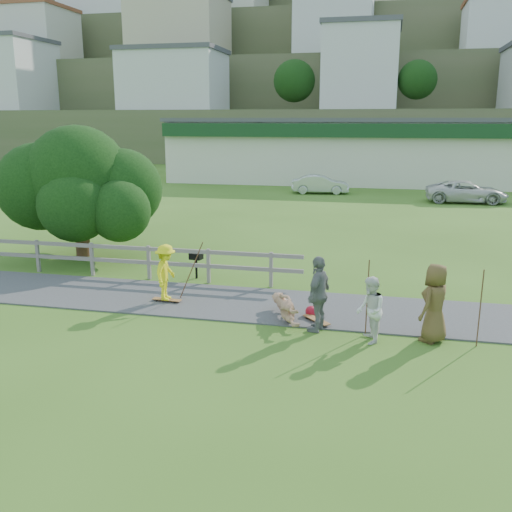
# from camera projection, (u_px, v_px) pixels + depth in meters

# --- Properties ---
(ground) EXTENTS (260.00, 260.00, 0.00)m
(ground) POSITION_uv_depth(u_px,v_px,m) (171.00, 318.00, 14.83)
(ground) COLOR #3A621C
(ground) RESTS_ON ground
(path) EXTENTS (34.00, 3.00, 0.04)m
(path) POSITION_uv_depth(u_px,v_px,m) (190.00, 299.00, 16.25)
(path) COLOR #3B3B3D
(path) RESTS_ON ground
(fence) EXTENTS (15.05, 0.10, 1.10)m
(fence) POSITION_uv_depth(u_px,v_px,m) (75.00, 253.00, 18.79)
(fence) COLOR slate
(fence) RESTS_ON ground
(strip_mall) EXTENTS (32.50, 10.75, 5.10)m
(strip_mall) POSITION_uv_depth(u_px,v_px,m) (372.00, 150.00, 46.46)
(strip_mall) COLOR beige
(strip_mall) RESTS_ON ground
(hillside) EXTENTS (220.00, 67.00, 47.50)m
(hillside) POSITION_uv_depth(u_px,v_px,m) (362.00, 63.00, 97.96)
(hillside) COLOR #4B5934
(hillside) RESTS_ON ground
(skater_rider) EXTENTS (0.60, 1.03, 1.58)m
(skater_rider) POSITION_uv_depth(u_px,v_px,m) (166.00, 276.00, 15.84)
(skater_rider) COLOR yellow
(skater_rider) RESTS_ON ground
(skater_fallen) EXTENTS (1.85, 1.11, 0.67)m
(skater_fallen) POSITION_uv_depth(u_px,v_px,m) (286.00, 307.00, 14.61)
(skater_fallen) COLOR tan
(skater_fallen) RESTS_ON ground
(spectator_a) EXTENTS (0.73, 0.86, 1.55)m
(spectator_a) POSITION_uv_depth(u_px,v_px,m) (370.00, 310.00, 13.03)
(spectator_a) COLOR silver
(spectator_a) RESTS_ON ground
(spectator_b) EXTENTS (0.74, 1.18, 1.87)m
(spectator_b) POSITION_uv_depth(u_px,v_px,m) (319.00, 294.00, 13.72)
(spectator_b) COLOR slate
(spectator_b) RESTS_ON ground
(spectator_c) EXTENTS (0.98, 1.08, 1.85)m
(spectator_c) POSITION_uv_depth(u_px,v_px,m) (435.00, 303.00, 13.06)
(spectator_c) COLOR brown
(spectator_c) RESTS_ON ground
(car_silver) EXTENTS (4.03, 1.83, 1.28)m
(car_silver) POSITION_uv_depth(u_px,v_px,m) (320.00, 184.00, 39.24)
(car_silver) COLOR #B8BCC1
(car_silver) RESTS_ON ground
(car_white) EXTENTS (4.86, 2.30, 1.34)m
(car_white) POSITION_uv_depth(u_px,v_px,m) (466.00, 192.00, 34.95)
(car_white) COLOR silver
(car_white) RESTS_ON ground
(tree) EXTENTS (6.11, 6.11, 4.02)m
(tree) POSITION_uv_depth(u_px,v_px,m) (80.00, 203.00, 21.03)
(tree) COLOR black
(tree) RESTS_ON ground
(bbq) EXTENTS (0.43, 0.35, 0.84)m
(bbq) POSITION_uv_depth(u_px,v_px,m) (196.00, 266.00, 18.38)
(bbq) COLOR black
(bbq) RESTS_ON ground
(longboard_rider) EXTENTS (0.85, 0.27, 0.09)m
(longboard_rider) POSITION_uv_depth(u_px,v_px,m) (167.00, 301.00, 16.02)
(longboard_rider) COLOR brown
(longboard_rider) RESTS_ON ground
(longboard_fallen) EXTENTS (0.78, 0.82, 0.10)m
(longboard_fallen) POSITION_uv_depth(u_px,v_px,m) (316.00, 321.00, 14.40)
(longboard_fallen) COLOR brown
(longboard_fallen) RESTS_ON ground
(helmet) EXTENTS (0.30, 0.30, 0.30)m
(helmet) POSITION_uv_depth(u_px,v_px,m) (311.00, 311.00, 14.85)
(helmet) COLOR #A61023
(helmet) RESTS_ON ground
(pole_rider) EXTENTS (0.03, 0.03, 1.85)m
(pole_rider) POSITION_uv_depth(u_px,v_px,m) (191.00, 269.00, 16.06)
(pole_rider) COLOR #543421
(pole_rider) RESTS_ON ground
(pole_spec_left) EXTENTS (0.03, 0.03, 1.85)m
(pole_spec_left) POSITION_uv_depth(u_px,v_px,m) (367.00, 298.00, 13.44)
(pole_spec_left) COLOR #543421
(pole_spec_left) RESTS_ON ground
(pole_spec_right) EXTENTS (0.03, 0.03, 1.81)m
(pole_spec_right) POSITION_uv_depth(u_px,v_px,m) (480.00, 309.00, 12.75)
(pole_spec_right) COLOR #543421
(pole_spec_right) RESTS_ON ground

